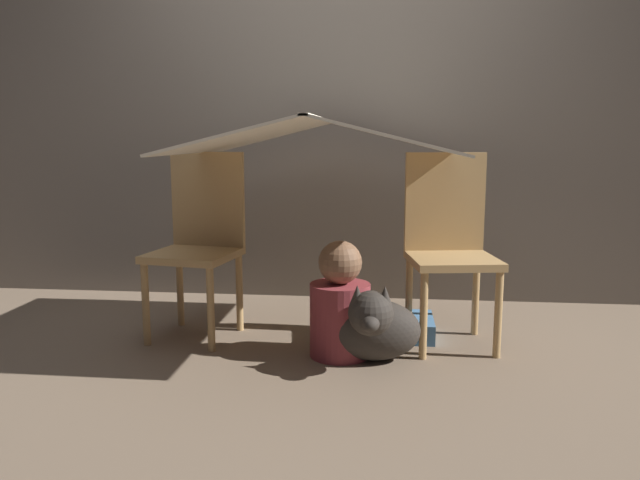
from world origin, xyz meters
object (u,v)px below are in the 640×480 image
at_px(chair_left, 200,237).
at_px(dog, 371,326).
at_px(person_front, 340,307).
at_px(chair_right, 449,241).

bearing_deg(chair_left, dog, -11.65).
distance_m(person_front, dog, 0.18).
distance_m(chair_left, person_front, 0.84).
bearing_deg(chair_right, person_front, -161.31).
distance_m(chair_right, person_front, 0.64).
height_order(chair_right, person_front, chair_right).
height_order(chair_left, person_front, chair_left).
height_order(person_front, dog, person_front).
relative_size(chair_left, dog, 2.09).
bearing_deg(dog, chair_left, 158.71).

